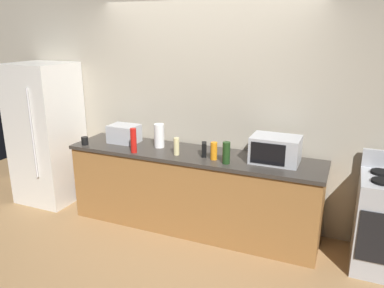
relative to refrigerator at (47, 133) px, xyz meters
The scene contains 13 objects.
ground_plane 2.27m from the refrigerator, 11.03° to the right, with size 8.00×8.00×0.00m, color #A87F51.
back_wall 2.14m from the refrigerator, 11.32° to the left, with size 6.40×0.10×2.70m, color #B2A893.
counter_run 2.10m from the refrigerator, ahead, with size 2.84×0.64×0.90m.
refrigerator is the anchor object (origin of this frame).
microwave 2.95m from the refrigerator, ahead, with size 0.48×0.35×0.27m.
toaster_oven 1.15m from the refrigerator, ahead, with size 0.34×0.26×0.21m, color #B7BABF.
paper_towel_roll 1.63m from the refrigerator, ahead, with size 0.12×0.12×0.27m, color white.
cordless_phone 2.21m from the refrigerator, ahead, with size 0.05×0.11×0.15m, color black.
bottle_wine 2.51m from the refrigerator, ahead, with size 0.08×0.08×0.22m, color #1E3F19.
bottle_hot_sauce 1.49m from the refrigerator, ahead, with size 0.07×0.07×0.27m, color red.
bottle_dish_soap 2.35m from the refrigerator, ahead, with size 0.07×0.07×0.19m, color orange.
bottle_hand_soap 1.93m from the refrigerator, ahead, with size 0.06×0.06×0.19m, color beige.
mug_black 0.81m from the refrigerator, 15.20° to the right, with size 0.08×0.08×0.09m, color black.
Camera 1 is at (1.55, -3.22, 2.19)m, focal length 35.51 mm.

